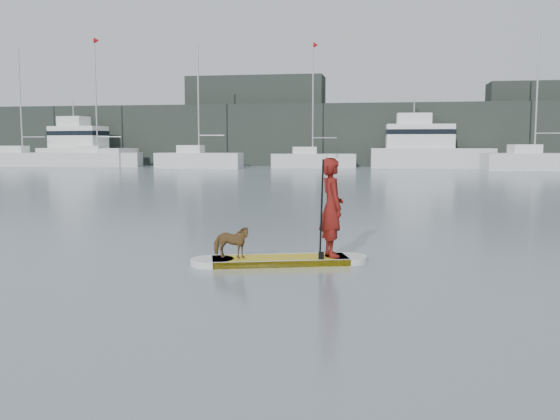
% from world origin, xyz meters
% --- Properties ---
extents(ground, '(140.00, 140.00, 0.00)m').
position_xyz_m(ground, '(0.00, 0.00, 0.00)').
color(ground, slate).
rests_on(ground, ground).
extents(paddleboard, '(3.19, 1.52, 0.12)m').
position_xyz_m(paddleboard, '(1.63, 1.50, 0.06)').
color(paddleboard, gold).
rests_on(paddleboard, ground).
extents(paddler, '(0.66, 0.79, 1.84)m').
position_xyz_m(paddler, '(2.55, 1.78, 1.04)').
color(paddler, maroon).
rests_on(paddler, paddleboard).
extents(white_cap, '(0.22, 0.22, 0.07)m').
position_xyz_m(white_cap, '(2.55, 1.78, 1.99)').
color(white_cap, silver).
rests_on(white_cap, paddler).
extents(dog, '(0.73, 0.36, 0.60)m').
position_xyz_m(dog, '(0.76, 1.24, 0.42)').
color(dog, brown).
rests_on(dog, paddleboard).
extents(paddle, '(0.12, 0.30, 2.00)m').
position_xyz_m(paddle, '(2.40, 1.42, 0.80)').
color(paddle, black).
rests_on(paddle, ground).
extents(sailboat_a, '(7.79, 2.94, 11.09)m').
position_xyz_m(sailboat_a, '(-31.13, 45.23, 0.78)').
color(sailboat_a, silver).
rests_on(sailboat_a, ground).
extents(sailboat_b, '(8.36, 3.76, 11.98)m').
position_xyz_m(sailboat_b, '(-23.65, 45.68, 0.83)').
color(sailboat_b, silver).
rests_on(sailboat_b, ground).
extents(sailboat_c, '(7.60, 2.69, 10.83)m').
position_xyz_m(sailboat_c, '(-13.05, 43.69, 0.80)').
color(sailboat_c, silver).
rests_on(sailboat_c, ground).
extents(sailboat_d, '(7.84, 3.75, 11.10)m').
position_xyz_m(sailboat_d, '(-3.22, 46.28, 0.79)').
color(sailboat_d, silver).
rests_on(sailboat_d, ground).
extents(sailboat_e, '(8.33, 3.76, 11.64)m').
position_xyz_m(sailboat_e, '(15.16, 43.63, 0.83)').
color(sailboat_e, silver).
rests_on(sailboat_e, ground).
extents(motor_yacht_a, '(10.85, 3.80, 6.42)m').
position_xyz_m(motor_yacht_a, '(6.89, 47.72, 1.81)').
color(motor_yacht_a, silver).
rests_on(motor_yacht_a, ground).
extents(motor_yacht_b, '(10.03, 4.92, 6.34)m').
position_xyz_m(motor_yacht_b, '(-25.82, 47.18, 1.78)').
color(motor_yacht_b, silver).
rests_on(motor_yacht_b, ground).
extents(shore_mass, '(90.00, 6.00, 6.00)m').
position_xyz_m(shore_mass, '(0.00, 53.00, 3.00)').
color(shore_mass, black).
rests_on(shore_mass, ground).
extents(shore_building_west, '(14.00, 4.00, 9.00)m').
position_xyz_m(shore_building_west, '(-10.00, 54.00, 4.50)').
color(shore_building_west, black).
rests_on(shore_building_west, ground).
extents(shore_building_east, '(10.00, 4.00, 8.00)m').
position_xyz_m(shore_building_east, '(18.00, 54.00, 4.00)').
color(shore_building_east, black).
rests_on(shore_building_east, ground).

